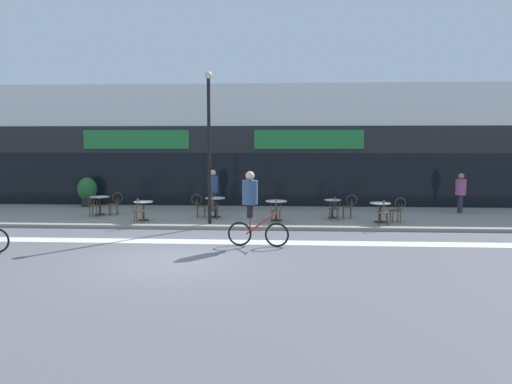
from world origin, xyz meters
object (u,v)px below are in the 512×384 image
Objects in this scene: lamp_post at (209,137)px; cafe_chair_4_side at (349,205)px; cafe_chair_2_near at (213,206)px; cafe_chair_5_near at (383,211)px; pedestrian_near_end at (461,189)px; bistro_table_1 at (143,207)px; cyclist_1 at (252,203)px; bistro_table_5 at (380,208)px; cafe_chair_1_near at (139,209)px; cafe_chair_2_side at (199,204)px; bistro_table_0 at (100,202)px; cafe_chair_0_near at (94,204)px; bistro_table_2 at (215,203)px; cafe_chair_5_side at (398,208)px; bistro_table_4 at (333,205)px; bistro_table_3 at (276,206)px; cafe_chair_4_near at (334,207)px; cafe_chair_0_side at (115,202)px; pedestrian_far_end at (213,187)px; cafe_chair_3_near at (276,209)px; planter_pot at (87,191)px.

cafe_chair_4_side is at bearing 16.94° from lamp_post.
cafe_chair_2_near is 6.16m from cafe_chair_5_near.
bistro_table_1 is at bearing 10.83° from pedestrian_near_end.
cafe_chair_2_near is 10.11m from pedestrian_near_end.
cyclist_1 reaches higher than bistro_table_1.
cyclist_1 reaches higher than cafe_chair_4_side.
bistro_table_5 is at bearing 5.89° from lamp_post.
cafe_chair_1_near is 2.45m from cafe_chair_2_side.
cafe_chair_4_side is 0.55× the size of pedestrian_near_end.
cafe_chair_0_near reaches higher than bistro_table_0.
bistro_table_2 is 0.84× the size of cafe_chair_1_near.
bistro_table_1 is 2.24m from cafe_chair_0_near.
cyclist_1 is at bearing -158.19° from cafe_chair_2_near.
cafe_chair_5_side reaches higher than bistro_table_2.
cafe_chair_2_near is 0.17× the size of lamp_post.
cafe_chair_2_near is at bearing -7.43° from cafe_chair_5_side.
cafe_chair_1_near is (2.15, -1.29, 0.00)m from cafe_chair_0_near.
cafe_chair_2_near reaches higher than bistro_table_4.
bistro_table_3 is 3.83m from cafe_chair_5_near.
cafe_chair_4_side is (0.62, 0.62, 0.00)m from cafe_chair_4_near.
bistro_table_1 is 0.63m from cafe_chair_1_near.
bistro_table_1 is 0.79× the size of cafe_chair_0_side.
bistro_table_3 is 7.85m from pedestrian_near_end.
bistro_table_0 is 0.63m from cafe_chair_0_side.
pedestrian_far_end reaches higher than bistro_table_2.
cafe_chair_2_side is (3.43, -0.39, 0.00)m from cafe_chair_0_side.
cafe_chair_0_near is 1.00× the size of cafe_chair_4_side.
cafe_chair_3_near is (2.36, -1.29, -0.03)m from bistro_table_2.
lamp_post is at bearing -174.11° from bistro_table_5.
cafe_chair_1_near is at bearing 88.87° from cafe_chair_3_near.
cafe_chair_0_side is at bearing 0.82° from cafe_chair_4_side.
cafe_chair_5_side is (0.63, 0.01, 0.00)m from bistro_table_5.
cafe_chair_1_near is (-4.89, -0.89, -0.02)m from bistro_table_3.
bistro_table_5 is at bearing 33.43° from pedestrian_near_end.
cafe_chair_2_side is 1.81m from pedestrian_far_end.
bistro_table_2 is 1.01× the size of bistro_table_5.
cafe_chair_4_side reaches higher than bistro_table_2.
bistro_table_5 is 1.64m from cafe_chair_4_near.
bistro_table_4 is at bearing -5.39° from cafe_chair_2_side.
cafe_chair_4_side reaches higher than bistro_table_4.
cafe_chair_2_side is at bearing -179.21° from bistro_table_2.
cafe_chair_5_near is at bearing 125.01° from cafe_chair_4_side.
cafe_chair_5_near is at bearing -126.37° from cafe_chair_4_near.
cafe_chair_5_side is 7.52m from pedestrian_far_end.
cafe_chair_5_side is 0.69× the size of planter_pot.
cafe_chair_1_near reaches higher than bistro_table_3.
cafe_chair_3_near is 3.48m from lamp_post.
cafe_chair_0_side and cafe_chair_2_side have the same top height.
bistro_table_1 is at bearing -5.10° from cafe_chair_5_side.
cafe_chair_0_near is 9.81m from cafe_chair_4_side.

